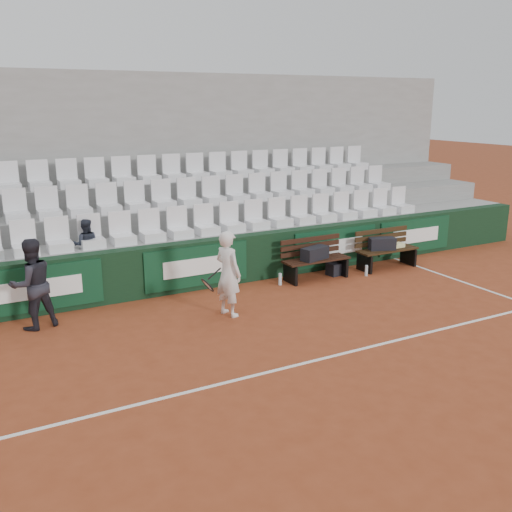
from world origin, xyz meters
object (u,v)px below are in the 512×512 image
(spectator_c, at_px, (84,222))
(sports_bag_right, at_px, (382,244))
(sports_bag_ground, at_px, (337,268))
(bench_right, at_px, (387,258))
(ball_kid, at_px, (32,284))
(water_bottle_near, at_px, (280,279))
(bench_left, at_px, (316,269))
(tennis_player, at_px, (228,274))
(sports_bag_left, at_px, (315,253))
(water_bottle_far, at_px, (366,271))

(spectator_c, bearing_deg, sports_bag_right, -173.10)
(sports_bag_right, distance_m, sports_bag_ground, 1.26)
(bench_right, height_order, sports_bag_ground, bench_right)
(sports_bag_right, height_order, spectator_c, spectator_c)
(ball_kid, bearing_deg, bench_right, 164.83)
(sports_bag_ground, relative_size, water_bottle_near, 1.77)
(sports_bag_right, bearing_deg, water_bottle_near, 179.34)
(bench_right, relative_size, water_bottle_near, 5.92)
(bench_left, relative_size, tennis_player, 0.97)
(sports_bag_right, distance_m, ball_kid, 7.51)
(sports_bag_left, xyz_separation_m, ball_kid, (-5.68, -0.05, 0.19))
(sports_bag_right, xyz_separation_m, water_bottle_far, (-0.67, -0.31, -0.47))
(bench_left, xyz_separation_m, bench_right, (1.92, -0.06, 0.00))
(sports_bag_right, xyz_separation_m, spectator_c, (-6.34, 1.15, 0.92))
(bench_left, relative_size, sports_bag_left, 2.36)
(bench_left, distance_m, ball_kid, 5.77)
(bench_left, bearing_deg, water_bottle_near, -179.59)
(bench_right, xyz_separation_m, tennis_player, (-4.52, -1.00, 0.55))
(tennis_player, relative_size, ball_kid, 1.00)
(bench_right, distance_m, sports_bag_ground, 1.33)
(water_bottle_near, bearing_deg, sports_bag_ground, 2.31)
(tennis_player, bearing_deg, ball_kid, 162.53)
(bench_right, height_order, sports_bag_left, sports_bag_left)
(water_bottle_near, xyz_separation_m, water_bottle_far, (2.00, -0.34, -0.01))
(bench_left, height_order, sports_bag_ground, bench_left)
(tennis_player, distance_m, ball_kid, 3.29)
(bench_right, distance_m, ball_kid, 7.68)
(water_bottle_near, distance_m, water_bottle_far, 2.03)
(sports_bag_ground, xyz_separation_m, spectator_c, (-5.17, 1.06, 1.37))
(sports_bag_left, distance_m, sports_bag_ground, 0.80)
(bench_left, bearing_deg, bench_right, -1.83)
(water_bottle_far, bearing_deg, water_bottle_near, 170.47)
(bench_left, distance_m, tennis_player, 2.86)
(sports_bag_right, height_order, sports_bag_ground, sports_bag_right)
(spectator_c, bearing_deg, bench_right, -173.06)
(sports_bag_ground, height_order, water_bottle_far, sports_bag_ground)
(spectator_c, bearing_deg, bench_left, -176.49)
(sports_bag_right, relative_size, ball_kid, 0.38)
(sports_bag_right, bearing_deg, bench_left, 178.79)
(tennis_player, bearing_deg, sports_bag_ground, 19.26)
(bench_right, relative_size, tennis_player, 0.97)
(tennis_player, relative_size, spectator_c, 1.54)
(sports_bag_left, xyz_separation_m, tennis_player, (-2.54, -1.03, 0.19))
(bench_left, xyz_separation_m, water_bottle_far, (1.10, -0.34, -0.10))
(sports_bag_left, relative_size, spectator_c, 0.63)
(sports_bag_left, bearing_deg, bench_left, 23.60)
(bench_right, height_order, spectator_c, spectator_c)
(spectator_c, bearing_deg, water_bottle_near, -179.78)
(bench_right, xyz_separation_m, sports_bag_right, (-0.15, 0.02, 0.36))
(sports_bag_right, xyz_separation_m, water_bottle_near, (-2.67, 0.03, -0.46))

